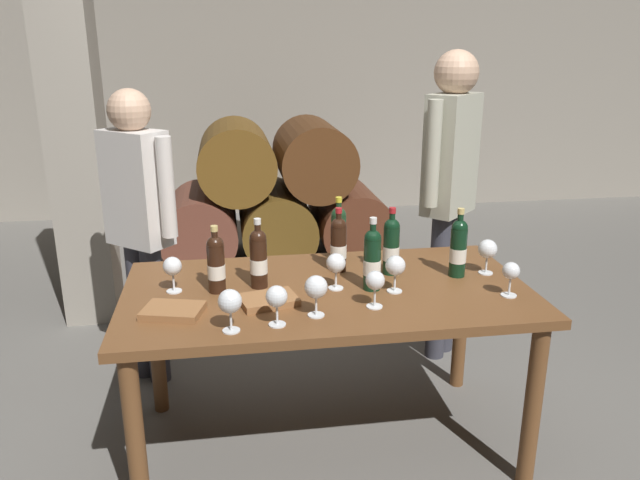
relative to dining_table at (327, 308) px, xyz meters
name	(u,v)px	position (x,y,z in m)	size (l,w,h in m)	color
ground_plane	(327,442)	(0.00, 0.00, -0.67)	(14.00, 14.00, 0.00)	#66635E
cellar_back_wall	(261,78)	(0.00, 4.20, 0.73)	(10.00, 0.24, 2.80)	gray
barrel_stack	(276,197)	(0.00, 2.60, -0.15)	(1.86, 0.90, 1.15)	brown
stone_pillar	(74,119)	(-1.30, 1.60, 0.63)	(0.32, 0.32, 2.60)	gray
dining_table	(327,308)	(0.00, 0.00, 0.00)	(1.70, 0.90, 0.76)	brown
wine_bottle_0	(339,233)	(0.11, 0.35, 0.22)	(0.07, 0.07, 0.30)	#19381E
wine_bottle_1	(391,245)	(0.31, 0.13, 0.22)	(0.07, 0.07, 0.30)	black
wine_bottle_2	(216,263)	(-0.46, 0.04, 0.22)	(0.07, 0.07, 0.28)	black
wine_bottle_3	(259,258)	(-0.28, 0.06, 0.22)	(0.07, 0.07, 0.30)	black
wine_bottle_4	(338,244)	(0.08, 0.20, 0.22)	(0.07, 0.07, 0.29)	black
wine_bottle_5	(458,247)	(0.59, 0.06, 0.22)	(0.07, 0.07, 0.31)	black
wine_bottle_6	(372,259)	(0.18, -0.04, 0.23)	(0.07, 0.07, 0.31)	black
wine_glass_0	(375,282)	(0.15, -0.22, 0.20)	(0.08, 0.08, 0.15)	white
wine_glass_1	(277,298)	(-0.24, -0.32, 0.20)	(0.08, 0.08, 0.15)	white
wine_glass_2	(395,266)	(0.27, -0.08, 0.20)	(0.08, 0.08, 0.16)	white
wine_glass_3	(172,267)	(-0.63, 0.06, 0.20)	(0.08, 0.08, 0.15)	white
wine_glass_4	(336,264)	(0.03, -0.01, 0.20)	(0.08, 0.08, 0.16)	white
wine_glass_5	(316,288)	(-0.09, -0.26, 0.20)	(0.09, 0.09, 0.16)	white
wine_glass_6	(511,272)	(0.72, -0.19, 0.19)	(0.07, 0.07, 0.15)	white
wine_glass_7	(230,302)	(-0.41, -0.35, 0.20)	(0.09, 0.09, 0.16)	white
wine_glass_8	(488,250)	(0.73, 0.06, 0.20)	(0.08, 0.08, 0.16)	white
tasting_notebook	(268,300)	(-0.26, -0.12, 0.11)	(0.22, 0.16, 0.03)	#936038
leather_ledger	(173,311)	(-0.62, -0.17, 0.11)	(0.22, 0.16, 0.03)	#936038
sommelier_presenting	(450,179)	(0.79, 0.75, 0.37)	(0.38, 0.36, 1.72)	#383842
taster_seated_left	(139,214)	(-0.84, 0.72, 0.25)	(0.40, 0.35, 1.54)	#383842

